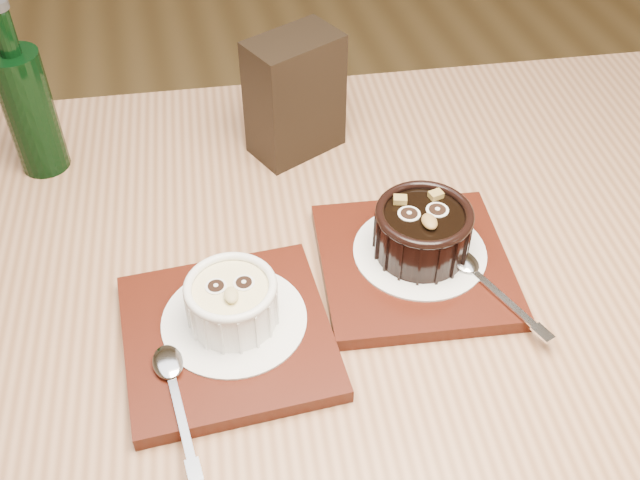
% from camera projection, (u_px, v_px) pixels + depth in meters
% --- Properties ---
extents(table, '(1.27, 0.91, 0.75)m').
position_uv_depth(table, '(325.00, 371.00, 0.76)').
color(table, brown).
rests_on(table, ground).
extents(tray_left, '(0.18, 0.18, 0.01)m').
position_uv_depth(tray_left, '(228.00, 336.00, 0.67)').
color(tray_left, '#47160B').
rests_on(tray_left, table).
extents(doily_left, '(0.13, 0.13, 0.00)m').
position_uv_depth(doily_left, '(234.00, 319.00, 0.67)').
color(doily_left, white).
rests_on(doily_left, tray_left).
extents(ramekin_white, '(0.08, 0.08, 0.05)m').
position_uv_depth(ramekin_white, '(232.00, 300.00, 0.65)').
color(ramekin_white, white).
rests_on(ramekin_white, doily_left).
extents(spoon_left, '(0.04, 0.14, 0.01)m').
position_uv_depth(spoon_left, '(176.00, 395.00, 0.61)').
color(spoon_left, silver).
rests_on(spoon_left, tray_left).
extents(tray_right, '(0.20, 0.20, 0.01)m').
position_uv_depth(tray_right, '(414.00, 265.00, 0.73)').
color(tray_right, '#47160B').
rests_on(tray_right, table).
extents(doily_right, '(0.13, 0.13, 0.00)m').
position_uv_depth(doily_right, '(420.00, 251.00, 0.73)').
color(doily_right, white).
rests_on(doily_right, tray_right).
extents(ramekin_dark, '(0.09, 0.09, 0.06)m').
position_uv_depth(ramekin_dark, '(423.00, 229.00, 0.71)').
color(ramekin_dark, black).
rests_on(ramekin_dark, doily_right).
extents(spoon_right, '(0.07, 0.13, 0.01)m').
position_uv_depth(spoon_right, '(488.00, 283.00, 0.70)').
color(spoon_right, silver).
rests_on(spoon_right, tray_right).
extents(condiment_stand, '(0.12, 0.10, 0.14)m').
position_uv_depth(condiment_stand, '(295.00, 96.00, 0.83)').
color(condiment_stand, black).
rests_on(condiment_stand, table).
extents(green_bottle, '(0.05, 0.05, 0.20)m').
position_uv_depth(green_bottle, '(29.00, 108.00, 0.80)').
color(green_bottle, black).
rests_on(green_bottle, table).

